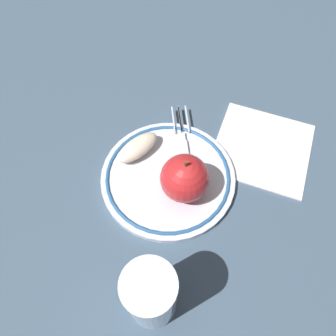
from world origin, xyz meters
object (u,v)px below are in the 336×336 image
(fork, at_px, (184,147))
(napkin_folded, at_px, (262,147))
(apple_slice_front, at_px, (138,147))
(drinking_glass, at_px, (151,295))
(plate, at_px, (168,177))
(apple_red_whole, at_px, (185,178))

(fork, bearing_deg, napkin_folded, -91.50)
(apple_slice_front, bearing_deg, drinking_glass, -125.25)
(plate, xyz_separation_m, drinking_glass, (-0.19, 0.00, 0.05))
(apple_red_whole, height_order, drinking_glass, drinking_glass)
(fork, xyz_separation_m, drinking_glass, (-0.24, 0.02, 0.04))
(plate, height_order, fork, fork)
(plate, relative_size, apple_slice_front, 2.77)
(apple_red_whole, distance_m, drinking_glass, 0.17)
(apple_slice_front, xyz_separation_m, napkin_folded, (0.04, -0.21, -0.02))
(apple_slice_front, height_order, napkin_folded, apple_slice_front)
(drinking_glass, bearing_deg, napkin_folded, -30.73)
(apple_red_whole, xyz_separation_m, napkin_folded, (0.10, -0.13, -0.05))
(apple_slice_front, bearing_deg, apple_red_whole, -86.39)
(apple_slice_front, distance_m, drinking_glass, 0.23)
(plate, distance_m, drinking_glass, 0.20)
(apple_red_whole, distance_m, napkin_folded, 0.17)
(plate, bearing_deg, fork, -22.02)
(napkin_folded, bearing_deg, apple_red_whole, 127.73)
(plate, height_order, apple_red_whole, apple_red_whole)
(fork, bearing_deg, plate, 147.54)
(plate, bearing_deg, napkin_folded, -64.23)
(drinking_glass, bearing_deg, apple_red_whole, -9.87)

